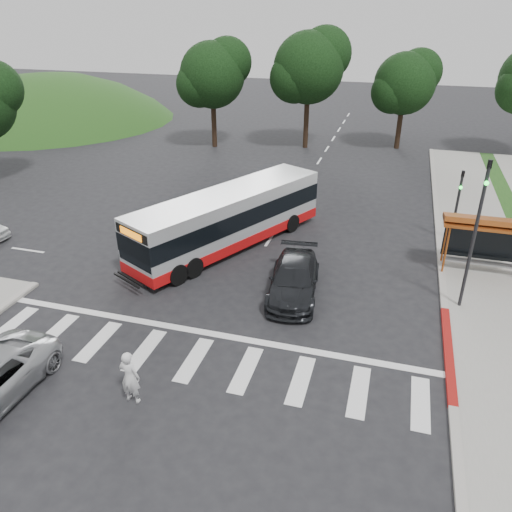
% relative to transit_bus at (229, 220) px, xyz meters
% --- Properties ---
extents(ground, '(140.00, 140.00, 0.00)m').
position_rel_transit_bus_xyz_m(ground, '(1.88, -4.49, -1.53)').
color(ground, black).
rests_on(ground, ground).
extents(sidewalk_east, '(4.00, 40.00, 0.12)m').
position_rel_transit_bus_xyz_m(sidewalk_east, '(12.88, 3.51, -1.47)').
color(sidewalk_east, gray).
rests_on(sidewalk_east, ground).
extents(curb_east, '(0.30, 40.00, 0.15)m').
position_rel_transit_bus_xyz_m(curb_east, '(10.88, 3.51, -1.45)').
color(curb_east, '#9E9991').
rests_on(curb_east, ground).
extents(curb_east_red, '(0.32, 6.00, 0.15)m').
position_rel_transit_bus_xyz_m(curb_east_red, '(10.88, -6.49, -1.45)').
color(curb_east_red, maroon).
rests_on(curb_east_red, ground).
extents(hillside_nw, '(44.00, 44.00, 10.00)m').
position_rel_transit_bus_xyz_m(hillside_nw, '(-30.12, 25.51, -1.53)').
color(hillside_nw, '#1A4315').
rests_on(hillside_nw, ground).
extents(crosswalk_ladder, '(18.00, 2.60, 0.01)m').
position_rel_transit_bus_xyz_m(crosswalk_ladder, '(1.88, -9.49, -1.52)').
color(crosswalk_ladder, silver).
rests_on(crosswalk_ladder, ground).
extents(bus_shelter, '(4.20, 1.60, 2.86)m').
position_rel_transit_bus_xyz_m(bus_shelter, '(12.68, 0.61, 0.82)').
color(bus_shelter, '#A04B1A').
rests_on(bus_shelter, sidewalk_east).
extents(traffic_signal_ne_tall, '(0.18, 0.37, 6.50)m').
position_rel_transit_bus_xyz_m(traffic_signal_ne_tall, '(11.48, -3.00, 2.35)').
color(traffic_signal_ne_tall, black).
rests_on(traffic_signal_ne_tall, ground).
extents(traffic_signal_ne_short, '(0.18, 0.37, 4.00)m').
position_rel_transit_bus_xyz_m(traffic_signal_ne_short, '(11.48, 4.00, 0.95)').
color(traffic_signal_ne_short, black).
rests_on(traffic_signal_ne_short, ground).
extents(tree_north_a, '(6.60, 6.15, 10.17)m').
position_rel_transit_bus_xyz_m(tree_north_a, '(-0.04, 21.58, 5.40)').
color(tree_north_a, black).
rests_on(tree_north_a, ground).
extents(tree_north_b, '(5.72, 5.33, 8.43)m').
position_rel_transit_bus_xyz_m(tree_north_b, '(7.95, 23.57, 4.13)').
color(tree_north_b, black).
rests_on(tree_north_b, ground).
extents(tree_north_c, '(6.16, 5.74, 9.30)m').
position_rel_transit_bus_xyz_m(tree_north_c, '(-8.05, 19.57, 4.77)').
color(tree_north_c, black).
rests_on(tree_north_c, ground).
extents(transit_bus, '(7.63, 11.70, 3.05)m').
position_rel_transit_bus_xyz_m(transit_bus, '(0.00, 0.00, 0.00)').
color(transit_bus, silver).
rests_on(transit_bus, ground).
extents(pedestrian, '(0.75, 0.52, 1.95)m').
position_rel_transit_bus_xyz_m(pedestrian, '(0.75, -11.99, -0.55)').
color(pedestrian, silver).
rests_on(pedestrian, ground).
extents(dark_sedan, '(2.67, 5.35, 1.49)m').
position_rel_transit_bus_xyz_m(dark_sedan, '(4.38, -3.88, -0.78)').
color(dark_sedan, black).
rests_on(dark_sedan, ground).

